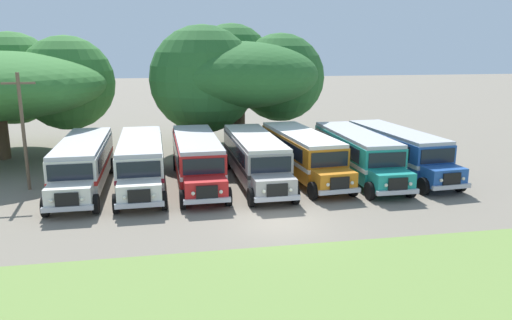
% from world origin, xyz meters
% --- Properties ---
extents(ground_plane, '(220.00, 220.00, 0.00)m').
position_xyz_m(ground_plane, '(0.00, 0.00, 0.00)').
color(ground_plane, slate).
extents(foreground_grass_strip, '(80.00, 8.45, 0.01)m').
position_xyz_m(foreground_grass_strip, '(0.00, -6.92, 0.00)').
color(foreground_grass_strip, olive).
rests_on(foreground_grass_strip, ground_plane).
extents(parked_bus_slot_0, '(2.76, 10.85, 2.82)m').
position_xyz_m(parked_bus_slot_0, '(-10.05, 7.88, 1.58)').
color(parked_bus_slot_0, silver).
rests_on(parked_bus_slot_0, ground_plane).
extents(parked_bus_slot_1, '(2.87, 10.86, 2.82)m').
position_xyz_m(parked_bus_slot_1, '(-6.74, 7.81, 1.58)').
color(parked_bus_slot_1, silver).
rests_on(parked_bus_slot_1, ground_plane).
extents(parked_bus_slot_2, '(2.84, 10.86, 2.82)m').
position_xyz_m(parked_bus_slot_2, '(-3.40, 7.90, 1.58)').
color(parked_bus_slot_2, red).
rests_on(parked_bus_slot_2, ground_plane).
extents(parked_bus_slot_3, '(2.84, 10.86, 2.82)m').
position_xyz_m(parked_bus_slot_3, '(0.15, 7.58, 1.58)').
color(parked_bus_slot_3, '#9E9993').
rests_on(parked_bus_slot_3, ground_plane).
extents(parked_bus_slot_4, '(3.47, 10.96, 2.82)m').
position_xyz_m(parked_bus_slot_4, '(3.34, 8.20, 1.58)').
color(parked_bus_slot_4, orange).
rests_on(parked_bus_slot_4, ground_plane).
extents(parked_bus_slot_5, '(2.75, 10.85, 2.82)m').
position_xyz_m(parked_bus_slot_5, '(6.78, 7.52, 1.58)').
color(parked_bus_slot_5, teal).
rests_on(parked_bus_slot_5, ground_plane).
extents(parked_bus_slot_6, '(3.39, 10.95, 2.82)m').
position_xyz_m(parked_bus_slot_6, '(9.77, 7.91, 1.58)').
color(parked_bus_slot_6, '#23519E').
rests_on(parked_bus_slot_6, ground_plane).
extents(broad_shade_tree, '(14.55, 13.31, 10.13)m').
position_xyz_m(broad_shade_tree, '(0.63, 18.53, 5.92)').
color(broad_shade_tree, brown).
rests_on(broad_shade_tree, ground_plane).
extents(utility_pole, '(1.80, 0.20, 6.79)m').
position_xyz_m(utility_pole, '(-13.21, 8.12, 3.64)').
color(utility_pole, brown).
rests_on(utility_pole, ground_plane).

